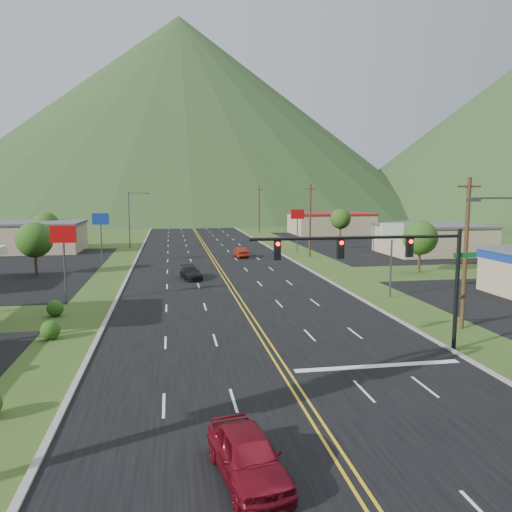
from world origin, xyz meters
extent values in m
cylinder|color=black|center=(10.50, 14.00, 3.50)|extent=(0.24, 0.24, 7.00)
cylinder|color=black|center=(4.50, 14.00, 6.60)|extent=(12.00, 0.18, 0.18)
cube|color=#0C591E|center=(10.90, 14.00, 5.50)|extent=(1.40, 0.06, 0.30)
cube|color=black|center=(7.50, 14.00, 6.00)|extent=(0.35, 0.28, 1.05)
sphere|color=#FF0C05|center=(7.50, 13.82, 6.35)|extent=(0.22, 0.22, 0.22)
cube|color=black|center=(3.50, 14.00, 6.00)|extent=(0.35, 0.28, 1.05)
sphere|color=#FF0C05|center=(3.50, 13.82, 6.35)|extent=(0.22, 0.22, 0.22)
cube|color=black|center=(0.00, 14.00, 6.00)|extent=(0.35, 0.28, 1.05)
sphere|color=#FF0C05|center=(0.00, 13.82, 6.35)|extent=(0.22, 0.22, 0.22)
cylinder|color=#59595E|center=(10.06, 10.00, 8.80)|extent=(2.88, 0.12, 0.12)
cube|color=#59595E|center=(8.62, 10.00, 8.70)|extent=(0.60, 0.25, 0.18)
cylinder|color=#59595E|center=(-12.00, 70.00, 4.50)|extent=(0.20, 0.20, 9.00)
cylinder|color=#59595E|center=(-10.56, 70.00, 8.80)|extent=(2.88, 0.12, 0.12)
cube|color=#59595E|center=(-9.12, 70.00, 8.70)|extent=(0.60, 0.25, 0.18)
cube|color=tan|center=(-28.00, 68.00, 2.10)|extent=(18.00, 11.00, 4.20)
cube|color=#4C4C51|center=(-28.00, 68.00, 4.35)|extent=(18.40, 11.40, 0.30)
cube|color=tan|center=(32.00, 55.00, 2.00)|extent=(14.00, 11.00, 4.00)
cube|color=#4C4C51|center=(32.00, 55.00, 4.15)|extent=(14.40, 11.40, 0.30)
cube|color=tan|center=(28.00, 90.00, 2.10)|extent=(16.00, 12.00, 4.20)
cube|color=maroon|center=(28.00, 90.00, 4.35)|extent=(16.40, 12.40, 0.30)
cylinder|color=#59595E|center=(-14.00, 30.00, 2.50)|extent=(0.16, 0.16, 5.00)
cube|color=#A7090B|center=(-14.00, 30.00, 5.70)|extent=(2.00, 0.18, 1.40)
cylinder|color=#59595E|center=(-14.00, 52.00, 2.50)|extent=(0.16, 0.16, 5.00)
cube|color=navy|center=(-14.00, 52.00, 5.70)|extent=(2.00, 0.18, 1.40)
cylinder|color=#59595E|center=(13.00, 28.00, 2.50)|extent=(0.16, 0.16, 5.00)
cube|color=white|center=(13.00, 28.00, 5.70)|extent=(2.00, 0.18, 1.40)
cylinder|color=#59595E|center=(13.00, 60.00, 2.50)|extent=(0.16, 0.16, 5.00)
cube|color=#A7090B|center=(13.00, 60.00, 5.70)|extent=(2.00, 0.18, 1.40)
cylinder|color=#382314|center=(-20.00, 45.00, 1.50)|extent=(0.30, 0.30, 3.00)
sphere|color=#1E4112|center=(-20.00, 45.00, 3.90)|extent=(3.84, 3.84, 3.84)
cylinder|color=#382314|center=(-25.00, 72.00, 1.50)|extent=(0.30, 0.30, 3.00)
sphere|color=#1E4112|center=(-25.00, 72.00, 3.90)|extent=(3.84, 3.84, 3.84)
cylinder|color=#382314|center=(22.00, 40.00, 1.50)|extent=(0.30, 0.30, 3.00)
sphere|color=#1E4112|center=(22.00, 40.00, 3.90)|extent=(3.84, 3.84, 3.84)
cylinder|color=#382314|center=(26.00, 78.00, 1.50)|extent=(0.30, 0.30, 3.00)
sphere|color=#1E4112|center=(26.00, 78.00, 3.90)|extent=(3.84, 3.84, 3.84)
cylinder|color=#382314|center=(13.50, 18.00, 5.00)|extent=(0.28, 0.28, 10.00)
cube|color=#382314|center=(13.50, 18.00, 9.40)|extent=(1.60, 0.12, 0.12)
cylinder|color=#382314|center=(13.50, 55.00, 5.00)|extent=(0.28, 0.28, 10.00)
cube|color=#382314|center=(13.50, 55.00, 9.40)|extent=(1.60, 0.12, 0.12)
cylinder|color=#382314|center=(13.50, 95.00, 5.00)|extent=(0.28, 0.28, 10.00)
cube|color=#382314|center=(13.50, 95.00, 9.40)|extent=(1.60, 0.12, 0.12)
cylinder|color=#382314|center=(13.50, 135.00, 5.00)|extent=(0.28, 0.28, 10.00)
cube|color=#382314|center=(13.50, 135.00, 9.40)|extent=(1.60, 0.12, 0.12)
cone|color=#1B3417|center=(0.00, 220.00, 42.50)|extent=(220.00, 220.00, 85.00)
imported|color=maroon|center=(-3.30, 3.02, 0.78)|extent=(2.55, 4.82, 1.56)
imported|color=black|center=(-3.54, 39.83, 0.63)|extent=(2.43, 4.55, 1.25)
imported|color=maroon|center=(3.96, 55.97, 0.68)|extent=(1.79, 4.24, 1.36)
camera|label=1|loc=(-5.55, -11.62, 9.12)|focal=35.00mm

